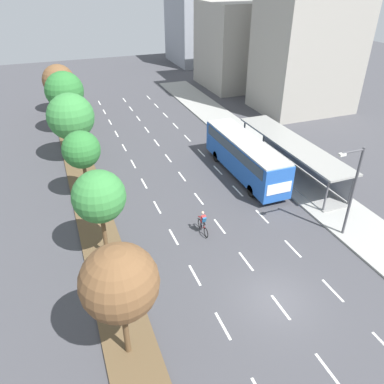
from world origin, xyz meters
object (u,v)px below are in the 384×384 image
(median_tree_nearest, at_px, (119,283))
(streetlight, at_px, (352,187))
(bus_shelter, at_px, (293,154))
(median_tree_farthest, at_px, (59,81))
(median_tree_fifth, at_px, (64,91))
(bus, at_px, (245,154))
(cyclist, at_px, (203,223))
(median_tree_second, at_px, (99,197))
(median_tree_fourth, at_px, (71,117))
(median_tree_third, at_px, (81,150))

(median_tree_nearest, distance_m, streetlight, 16.33)
(bus_shelter, height_order, median_tree_farthest, median_tree_farthest)
(median_tree_fifth, relative_size, median_tree_farthest, 1.13)
(bus, bearing_deg, median_tree_farthest, 120.18)
(bus, bearing_deg, median_tree_fifth, 130.19)
(median_tree_farthest, bearing_deg, cyclist, -76.95)
(median_tree_farthest, height_order, streetlight, streetlight)
(bus_shelter, relative_size, median_tree_second, 2.33)
(bus_shelter, height_order, median_tree_fifth, median_tree_fifth)
(bus_shelter, bearing_deg, median_tree_farthest, 126.13)
(bus, height_order, median_tree_second, median_tree_second)
(median_tree_fifth, distance_m, median_tree_farthest, 7.56)
(median_tree_fifth, bearing_deg, cyclist, -73.27)
(bus_shelter, height_order, cyclist, bus_shelter)
(cyclist, relative_size, median_tree_farthest, 0.31)
(median_tree_second, xyz_separation_m, median_tree_fourth, (-0.19, 15.06, -0.06))
(median_tree_fourth, bearing_deg, median_tree_second, -89.28)
(median_tree_farthest, bearing_deg, median_tree_nearest, -90.09)
(bus, xyz_separation_m, median_tree_third, (-13.52, 0.84, 2.23))
(bus_shelter, xyz_separation_m, cyclist, (-10.94, -5.54, -1.07))
(bus_shelter, height_order, bus, bus)
(bus_shelter, bearing_deg, streetlight, -102.86)
(median_tree_third, xyz_separation_m, median_tree_fourth, (-0.04, 7.53, 0.11))
(median_tree_nearest, bearing_deg, median_tree_fourth, 89.69)
(cyclist, bearing_deg, median_tree_farthest, 103.05)
(median_tree_farthest, bearing_deg, bus_shelter, -53.87)
(cyclist, bearing_deg, median_tree_fifth, 106.73)
(cyclist, distance_m, median_tree_farthest, 31.03)
(median_tree_second, bearing_deg, median_tree_fourth, 90.72)
(median_tree_fifth, height_order, median_tree_farthest, median_tree_fifth)
(cyclist, distance_m, median_tree_second, 7.65)
(bus_shelter, distance_m, streetlight, 9.70)
(streetlight, bearing_deg, median_tree_third, 144.50)
(cyclist, bearing_deg, median_tree_nearest, -132.82)
(bus, height_order, median_tree_farthest, median_tree_farthest)
(bus, distance_m, median_tree_fifth, 20.98)
(bus_shelter, height_order, median_tree_second, median_tree_second)
(median_tree_fourth, relative_size, streetlight, 0.99)
(bus_shelter, relative_size, cyclist, 7.63)
(median_tree_farthest, bearing_deg, median_tree_second, -89.51)
(cyclist, relative_size, median_tree_fourth, 0.28)
(cyclist, height_order, median_tree_fourth, median_tree_fourth)
(median_tree_farthest, bearing_deg, median_tree_fifth, -88.53)
(streetlight, bearing_deg, median_tree_nearest, -166.29)
(median_tree_third, bearing_deg, median_tree_fifth, 89.66)
(median_tree_fourth, xyz_separation_m, median_tree_farthest, (-0.07, 15.06, -0.33))
(median_tree_third, relative_size, median_tree_farthest, 0.96)
(median_tree_nearest, relative_size, streetlight, 0.95)
(median_tree_fourth, height_order, median_tree_fifth, median_tree_fifth)
(cyclist, relative_size, streetlight, 0.28)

